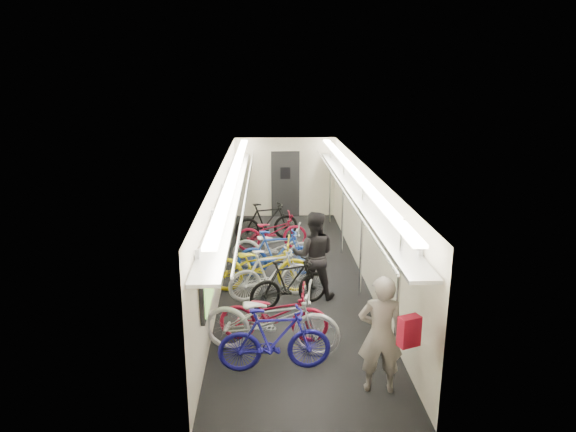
{
  "coord_description": "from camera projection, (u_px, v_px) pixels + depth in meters",
  "views": [
    {
      "loc": [
        -0.54,
        -10.26,
        4.25
      ],
      "look_at": [
        -0.09,
        0.83,
        1.15
      ],
      "focal_mm": 32.0,
      "sensor_mm": 36.0,
      "label": 1
    }
  ],
  "objects": [
    {
      "name": "train_car_shell",
      "position": [
        276.0,
        195.0,
        11.26
      ],
      "size": [
        10.0,
        10.0,
        10.0
      ],
      "color": "black",
      "rests_on": "ground"
    },
    {
      "name": "bicycle_0",
      "position": [
        271.0,
        319.0,
        7.96
      ],
      "size": [
        2.25,
        1.15,
        1.13
      ],
      "primitive_type": "imported",
      "rotation": [
        0.0,
        0.0,
        1.38
      ],
      "color": "#B1B1B6",
      "rests_on": "ground"
    },
    {
      "name": "bicycle_1",
      "position": [
        274.0,
        339.0,
        7.48
      ],
      "size": [
        1.68,
        0.55,
        1.0
      ],
      "primitive_type": "imported",
      "rotation": [
        0.0,
        0.0,
        1.62
      ],
      "color": "navy",
      "rests_on": "ground"
    },
    {
      "name": "bicycle_2",
      "position": [
        274.0,
        314.0,
        8.34
      ],
      "size": [
        1.85,
        0.82,
        0.94
      ],
      "primitive_type": "imported",
      "rotation": [
        0.0,
        0.0,
        1.46
      ],
      "color": "maroon",
      "rests_on": "ground"
    },
    {
      "name": "bicycle_3",
      "position": [
        290.0,
        283.0,
        9.55
      ],
      "size": [
        1.64,
        0.99,
        0.95
      ],
      "primitive_type": "imported",
      "rotation": [
        0.0,
        0.0,
        1.94
      ],
      "color": "black",
      "rests_on": "ground"
    },
    {
      "name": "bicycle_4",
      "position": [
        260.0,
        265.0,
        10.21
      ],
      "size": [
        2.15,
        0.9,
        1.1
      ],
      "primitive_type": "imported",
      "rotation": [
        0.0,
        0.0,
        1.49
      ],
      "color": "gold",
      "rests_on": "ground"
    },
    {
      "name": "bicycle_5",
      "position": [
        271.0,
        274.0,
        9.89
      ],
      "size": [
        1.76,
        0.92,
        1.02
      ],
      "primitive_type": "imported",
      "rotation": [
        0.0,
        0.0,
        1.85
      ],
      "color": "silver",
      "rests_on": "ground"
    },
    {
      "name": "bicycle_6",
      "position": [
        275.0,
        247.0,
        11.43
      ],
      "size": [
        2.02,
        0.98,
        1.02
      ],
      "primitive_type": "imported",
      "rotation": [
        0.0,
        0.0,
        1.41
      ],
      "color": "#A5A6A9",
      "rests_on": "ground"
    },
    {
      "name": "bicycle_7",
      "position": [
        277.0,
        253.0,
        11.0
      ],
      "size": [
        1.75,
        0.59,
        1.03
      ],
      "primitive_type": "imported",
      "rotation": [
        0.0,
        0.0,
        1.63
      ],
      "color": "#1C41AD",
      "rests_on": "ground"
    },
    {
      "name": "bicycle_8",
      "position": [
        272.0,
        232.0,
        12.68
      ],
      "size": [
        1.84,
        0.89,
        0.93
      ],
      "primitive_type": "imported",
      "rotation": [
        0.0,
        0.0,
        1.73
      ],
      "color": "maroon",
      "rests_on": "ground"
    },
    {
      "name": "bicycle_9",
      "position": [
        267.0,
        222.0,
        13.36
      ],
      "size": [
        1.77,
        0.94,
        1.02
      ],
      "primitive_type": "imported",
      "rotation": [
        0.0,
        0.0,
        1.86
      ],
      "color": "black",
      "rests_on": "ground"
    },
    {
      "name": "passenger_near",
      "position": [
        381.0,
        334.0,
        6.92
      ],
      "size": [
        0.65,
        0.46,
        1.69
      ],
      "primitive_type": "imported",
      "rotation": [
        0.0,
        0.0,
        3.06
      ],
      "color": "gray",
      "rests_on": "ground"
    },
    {
      "name": "passenger_mid",
      "position": [
        314.0,
        255.0,
        9.87
      ],
      "size": [
        0.91,
        0.75,
        1.73
      ],
      "primitive_type": "imported",
      "rotation": [
        0.0,
        0.0,
        3.03
      ],
      "color": "black",
      "rests_on": "ground"
    },
    {
      "name": "backpack",
      "position": [
        409.0,
        331.0,
        6.12
      ],
      "size": [
        0.29,
        0.23,
        0.38
      ],
      "primitive_type": "cube",
      "rotation": [
        0.0,
        0.0,
        0.38
      ],
      "color": "maroon",
      "rests_on": "passenger_near"
    }
  ]
}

